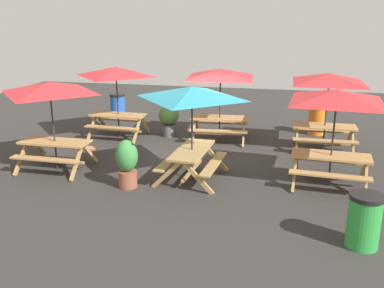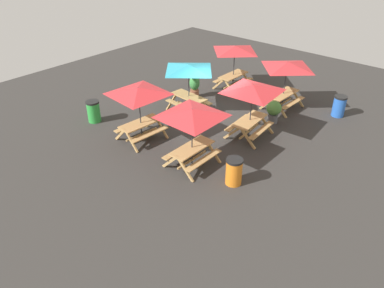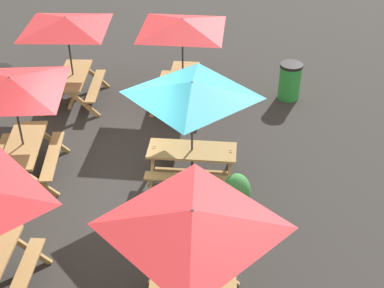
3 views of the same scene
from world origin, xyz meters
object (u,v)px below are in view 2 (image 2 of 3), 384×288
object	(u,v)px
trash_bin_green	(94,111)
potted_plant_0	(274,110)
trash_bin_orange	(234,171)
trash_bin_blue	(339,106)
picnic_table_3	(235,52)
potted_plant_1	(195,86)
picnic_table_0	(189,71)
picnic_table_5	(252,92)
picnic_table_1	(192,117)
picnic_table_2	(139,95)
picnic_table_4	(287,68)

from	to	relation	value
trash_bin_green	potted_plant_0	world-z (taller)	potted_plant_0
trash_bin_orange	trash_bin_blue	size ratio (longest dim) A/B	1.00
trash_bin_blue	picnic_table_3	bearing A→B (deg)	-84.86
trash_bin_green	potted_plant_1	xyz separation A→B (m)	(-4.96, 1.67, 0.12)
picnic_table_0	potted_plant_0	world-z (taller)	picnic_table_0
trash_bin_orange	potted_plant_0	size ratio (longest dim) A/B	0.96
picnic_table_3	potted_plant_0	bearing A→B (deg)	61.48
picnic_table_3	picnic_table_5	bearing A→B (deg)	43.96
picnic_table_5	trash_bin_orange	xyz separation A→B (m)	(3.10, 1.42, -1.49)
picnic_table_3	picnic_table_1	bearing A→B (deg)	25.14
picnic_table_2	potted_plant_0	bearing A→B (deg)	150.39
picnic_table_2	potted_plant_0	size ratio (longest dim) A/B	2.76
trash_bin_green	potted_plant_0	xyz separation A→B (m)	(-5.16, 6.11, 0.11)
picnic_table_2	potted_plant_0	world-z (taller)	picnic_table_2
potted_plant_0	trash_bin_orange	bearing A→B (deg)	15.09
picnic_table_2	trash_bin_green	bearing A→B (deg)	-78.49
trash_bin_orange	trash_bin_blue	bearing A→B (deg)	175.14
picnic_table_0	potted_plant_0	size ratio (longest dim) A/B	2.28
picnic_table_2	picnic_table_4	xyz separation A→B (m)	(-6.44, 2.90, 0.00)
picnic_table_3	picnic_table_4	size ratio (longest dim) A/B	1.00
potted_plant_0	potted_plant_1	xyz separation A→B (m)	(0.20, -4.44, 0.02)
picnic_table_4	potted_plant_1	bearing A→B (deg)	-63.87
picnic_table_0	picnic_table_4	distance (m)	4.49
picnic_table_1	potted_plant_1	bearing A→B (deg)	-140.02
picnic_table_2	picnic_table_5	size ratio (longest dim) A/B	1.00
picnic_table_2	picnic_table_4	size ratio (longest dim) A/B	1.21
picnic_table_0	trash_bin_green	size ratio (longest dim) A/B	2.38
picnic_table_2	trash_bin_orange	bearing A→B (deg)	95.21
trash_bin_blue	picnic_table_1	bearing A→B (deg)	-18.09
picnic_table_5	potted_plant_1	world-z (taller)	picnic_table_5
picnic_table_1	trash_bin_orange	bearing A→B (deg)	93.05
trash_bin_green	potted_plant_0	distance (m)	8.00
picnic_table_0	potted_plant_1	bearing A→B (deg)	125.90
picnic_table_2	picnic_table_5	xyz separation A→B (m)	(-3.12, 3.20, 0.00)
trash_bin_blue	potted_plant_1	world-z (taller)	potted_plant_1
picnic_table_1	picnic_table_2	xyz separation A→B (m)	(-0.07, -2.82, 0.00)
picnic_table_4	trash_bin_orange	world-z (taller)	picnic_table_4
picnic_table_0	trash_bin_orange	size ratio (longest dim) A/B	2.38
picnic_table_3	trash_bin_green	bearing A→B (deg)	-17.91
picnic_table_1	picnic_table_4	world-z (taller)	same
picnic_table_2	trash_bin_green	world-z (taller)	picnic_table_2
picnic_table_0	picnic_table_1	distance (m)	4.55
potted_plant_0	trash_bin_blue	bearing A→B (deg)	143.08
trash_bin_green	picnic_table_5	bearing A→B (deg)	119.92
trash_bin_blue	potted_plant_0	distance (m)	3.21
picnic_table_2	picnic_table_5	distance (m)	4.47
trash_bin_orange	potted_plant_0	world-z (taller)	potted_plant_0
picnic_table_2	trash_bin_orange	world-z (taller)	picnic_table_2
picnic_table_4	picnic_table_2	bearing A→B (deg)	-22.31
picnic_table_0	trash_bin_orange	xyz separation A→B (m)	(3.25, 4.91, -1.49)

